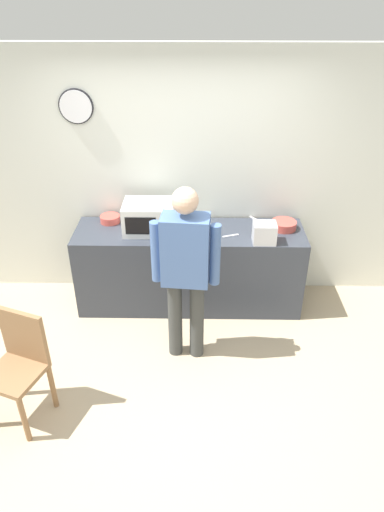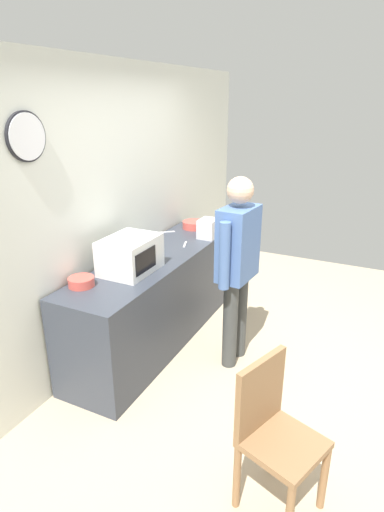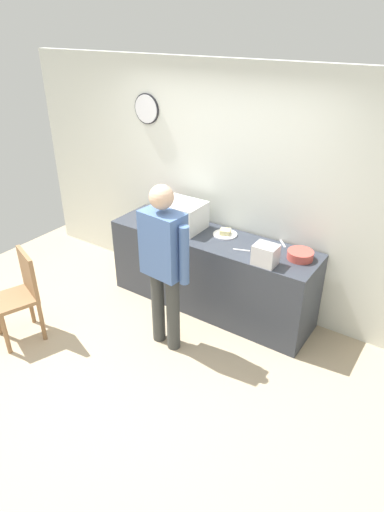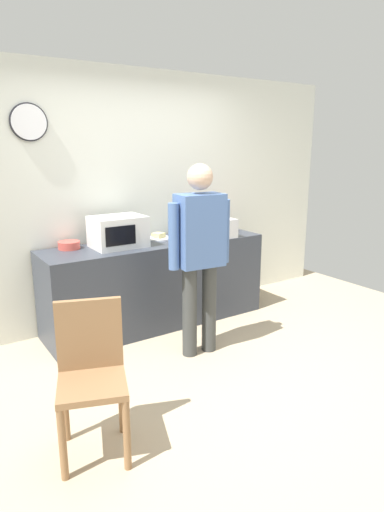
# 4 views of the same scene
# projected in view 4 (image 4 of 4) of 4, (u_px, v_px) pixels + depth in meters

# --- Properties ---
(ground_plane) EXTENTS (6.00, 6.00, 0.00)m
(ground_plane) POSITION_uv_depth(u_px,v_px,m) (218.00, 373.00, 3.65)
(ground_plane) COLOR tan
(back_wall) EXTENTS (5.40, 0.13, 2.60)m
(back_wall) POSITION_uv_depth(u_px,v_px,m) (129.00, 198.00, 4.62)
(back_wall) COLOR silver
(back_wall) RESTS_ON ground_plane
(kitchen_counter) EXTENTS (2.34, 0.62, 0.88)m
(kitchen_counter) POSITION_uv_depth(u_px,v_px,m) (157.00, 283.00, 4.59)
(kitchen_counter) COLOR #333842
(kitchen_counter) RESTS_ON ground_plane
(microwave) EXTENTS (0.50, 0.39, 0.30)m
(microwave) POSITION_uv_depth(u_px,v_px,m) (118.00, 232.00, 4.23)
(microwave) COLOR silver
(microwave) RESTS_ON kitchen_counter
(sandwich_plate) EXTENTS (0.26, 0.26, 0.07)m
(sandwich_plate) POSITION_uv_depth(u_px,v_px,m) (159.00, 237.00, 4.62)
(sandwich_plate) COLOR white
(sandwich_plate) RESTS_ON kitchen_counter
(salad_bowl) EXTENTS (0.21, 0.21, 0.07)m
(salad_bowl) POSITION_uv_depth(u_px,v_px,m) (69.00, 245.00, 4.18)
(salad_bowl) COLOR #C64C42
(salad_bowl) RESTS_ON kitchen_counter
(cereal_bowl) EXTENTS (0.25, 0.25, 0.08)m
(cereal_bowl) POSITION_uv_depth(u_px,v_px,m) (226.00, 227.00, 5.04)
(cereal_bowl) COLOR #C64C42
(cereal_bowl) RESTS_ON kitchen_counter
(toaster) EXTENTS (0.22, 0.18, 0.20)m
(toaster) POSITION_uv_depth(u_px,v_px,m) (225.00, 228.00, 4.67)
(toaster) COLOR silver
(toaster) RESTS_ON kitchen_counter
(fork_utensil) EXTENTS (0.17, 0.07, 0.01)m
(fork_utensil) POSITION_uv_depth(u_px,v_px,m) (195.00, 239.00, 4.62)
(fork_utensil) COLOR silver
(fork_utensil) RESTS_ON kitchen_counter
(spoon_utensil) EXTENTS (0.12, 0.14, 0.01)m
(spoon_utensil) POSITION_uv_depth(u_px,v_px,m) (197.00, 230.00, 5.07)
(spoon_utensil) COLOR silver
(spoon_utensil) RESTS_ON kitchen_counter
(person_standing) EXTENTS (0.59, 0.27, 1.70)m
(person_standing) POSITION_uv_depth(u_px,v_px,m) (200.00, 247.00, 3.79)
(person_standing) COLOR #383B3B
(person_standing) RESTS_ON ground_plane
(wooden_chair) EXTENTS (0.51, 0.51, 0.94)m
(wooden_chair) POSITION_uv_depth(u_px,v_px,m) (91.00, 370.00, 2.65)
(wooden_chair) COLOR olive
(wooden_chair) RESTS_ON ground_plane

